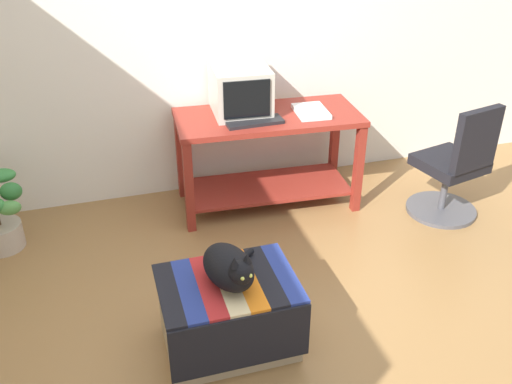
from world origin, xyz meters
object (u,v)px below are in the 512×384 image
(book, at_px, (311,111))
(tv_monitor, at_px, (240,90))
(keyboard, at_px, (254,122))
(desk, at_px, (268,144))
(ottoman_with_blanket, at_px, (229,314))
(office_chair, at_px, (455,169))
(cat, at_px, (230,267))

(book, bearing_deg, tv_monitor, 164.69)
(keyboard, bearing_deg, book, 6.03)
(desk, bearing_deg, ottoman_with_blanket, -111.60)
(desk, relative_size, ottoman_with_blanket, 1.92)
(tv_monitor, bearing_deg, desk, -28.33)
(keyboard, height_order, office_chair, office_chair)
(ottoman_with_blanket, bearing_deg, office_chair, 23.77)
(office_chair, bearing_deg, tv_monitor, -38.39)
(book, bearing_deg, desk, 172.67)
(desk, distance_m, office_chair, 1.37)
(tv_monitor, bearing_deg, office_chair, -21.84)
(book, xyz_separation_m, office_chair, (0.94, -0.50, -0.36))
(cat, height_order, office_chair, office_chair)
(cat, bearing_deg, keyboard, 54.79)
(desk, relative_size, cat, 3.25)
(book, bearing_deg, office_chair, -23.69)
(desk, relative_size, office_chair, 1.54)
(desk, bearing_deg, cat, -111.04)
(ottoman_with_blanket, distance_m, cat, 0.32)
(keyboard, height_order, ottoman_with_blanket, keyboard)
(desk, height_order, tv_monitor, tv_monitor)
(office_chair, bearing_deg, ottoman_with_blanket, 10.78)
(ottoman_with_blanket, bearing_deg, keyboard, 67.91)
(keyboard, xyz_separation_m, book, (0.45, 0.06, 0.00))
(ottoman_with_blanket, bearing_deg, book, 54.19)
(keyboard, distance_m, ottoman_with_blanket, 1.47)
(ottoman_with_blanket, relative_size, office_chair, 0.80)
(ottoman_with_blanket, bearing_deg, tv_monitor, 72.28)
(cat, bearing_deg, desk, 51.67)
(keyboard, relative_size, office_chair, 0.45)
(desk, distance_m, keyboard, 0.31)
(desk, relative_size, tv_monitor, 2.85)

